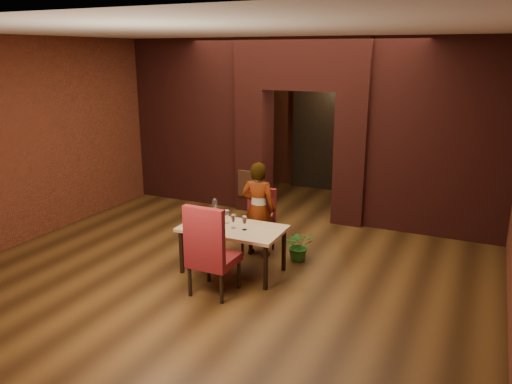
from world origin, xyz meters
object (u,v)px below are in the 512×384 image
dining_table (233,249)px  wine_glass_c (245,223)px  chair_far (258,222)px  water_bottle (215,209)px  potted_plant (299,245)px  person_seated (258,209)px  wine_glass_a (227,217)px  wine_bucket (196,216)px  wine_glass_b (233,221)px  chair_near (214,248)px

dining_table → wine_glass_c: 0.46m
chair_far → wine_glass_c: chair_far is taller
water_bottle → potted_plant: (1.07, 0.57, -0.57)m
person_seated → wine_glass_a: bearing=65.2°
dining_table → chair_far: 0.78m
wine_glass_c → wine_bucket: (-0.72, -0.08, 0.02)m
chair_far → wine_bucket: bearing=-129.1°
wine_glass_a → wine_glass_b: 0.23m
wine_glass_b → dining_table: bearing=135.5°
chair_near → potted_plant: 1.57m
wine_glass_c → chair_near: bearing=-100.7°
wine_glass_a → potted_plant: size_ratio=0.39×
dining_table → wine_glass_b: (0.03, -0.03, 0.42)m
chair_far → wine_glass_a: chair_far is taller
wine_bucket → chair_far: bearing=58.1°
wine_bucket → water_bottle: (0.14, 0.29, 0.04)m
wine_glass_c → water_bottle: size_ratio=0.60×
wine_glass_a → wine_bucket: wine_bucket is taller
wine_glass_b → chair_near: bearing=-85.4°
wine_glass_a → wine_bucket: 0.43m
dining_table → wine_glass_b: size_ratio=7.45×
wine_glass_b → water_bottle: bearing=152.6°
chair_far → wine_bucket: (-0.54, -0.87, 0.28)m
wine_bucket → wine_glass_b: bearing=7.8°
chair_near → water_bottle: (-0.46, 0.83, 0.21)m
wine_bucket → dining_table: bearing=11.4°
wine_glass_b → wine_bucket: wine_bucket is taller
wine_bucket → water_bottle: size_ratio=0.72×
chair_near → water_bottle: chair_near is taller
chair_far → person_seated: bearing=-69.7°
dining_table → chair_near: 0.70m
wine_bucket → potted_plant: 1.58m
person_seated → water_bottle: 0.69m
chair_near → wine_bucket: 0.82m
chair_far → chair_near: (0.06, -1.41, 0.11)m
wine_glass_b → water_bottle: 0.47m
dining_table → wine_glass_b: 0.42m
wine_glass_b → water_bottle: (-0.41, 0.21, 0.06)m
wine_glass_c → water_bottle: (-0.58, 0.21, 0.06)m
chair_near → wine_glass_b: 0.64m
chair_near → person_seated: (-0.03, 1.36, 0.12)m
water_bottle → potted_plant: bearing=28.1°
dining_table → person_seated: 0.81m
wine_glass_a → water_bottle: (-0.23, 0.07, 0.06)m
chair_near → wine_glass_a: 0.80m
chair_far → potted_plant: 0.71m
chair_near → wine_glass_a: bearing=-73.1°
chair_far → chair_near: size_ratio=0.82×
wine_glass_a → water_bottle: 0.25m
person_seated → wine_bucket: size_ratio=6.39×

